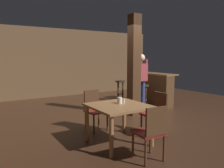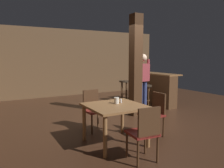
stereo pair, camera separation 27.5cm
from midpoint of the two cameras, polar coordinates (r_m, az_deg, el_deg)
The scene contains 14 objects.
ground_plane at distance 5.83m, azimuth 7.61°, elevation -9.32°, with size 10.80×10.80×0.00m, color #382114.
wall_back at distance 9.58m, azimuth -8.76°, elevation 5.55°, with size 8.00×0.10×2.80m, color brown.
pillar at distance 6.14m, azimuth 7.47°, elevation 4.77°, with size 0.28×0.28×2.80m, color #422816.
dining_table at distance 4.12m, azimuth 2.73°, elevation -7.04°, with size 1.03×1.03×0.75m.
chair_north at distance 4.93m, azimuth -3.32°, elevation -6.21°, with size 0.45×0.45×0.89m.
chair_east at distance 4.68m, azimuth 12.70°, elevation -7.10°, with size 0.42×0.42×0.89m.
chair_south at distance 3.49m, azimuth 10.85°, elevation -11.99°, with size 0.46×0.46×0.89m.
napkin_cup at distance 4.21m, azimuth 3.07°, elevation -4.33°, with size 0.09×0.09×0.12m, color silver.
salt_shaker at distance 4.28m, azimuth 4.21°, elevation -4.44°, with size 0.03×0.03×0.08m, color silver.
standing_person at distance 6.33m, azimuth 9.31°, elevation 1.20°, with size 0.47×0.22×1.72m.
bar_counter at distance 7.82m, azimuth 11.82°, elevation -1.08°, with size 0.56×1.91×1.08m.
bar_stool_near at distance 7.15m, azimuth 10.06°, elevation -1.75°, with size 0.34×0.34×0.74m.
bar_stool_mid at distance 7.71m, azimuth 7.64°, elevation -0.98°, with size 0.35×0.35×0.76m.
bar_stool_far at distance 8.13m, azimuth 4.17°, elevation -0.41°, with size 0.37×0.37×0.77m.
Camera 2 is at (-3.27, -4.52, 1.64)m, focal length 35.00 mm.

